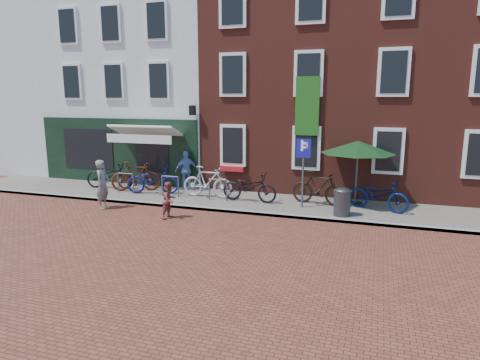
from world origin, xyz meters
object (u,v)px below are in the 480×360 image
(bicycle_3, at_px, (208,182))
(boy, at_px, (169,200))
(bicycle_1, at_px, (136,176))
(bicycle_4, at_px, (249,187))
(parking_sign, at_px, (303,161))
(bicycle_2, at_px, (153,180))
(bicycle_5, at_px, (319,188))
(cafe_person, at_px, (186,170))
(bicycle_0, at_px, (110,176))
(litter_bin, at_px, (342,200))
(parasol, at_px, (358,145))
(bicycle_6, at_px, (378,195))
(woman, at_px, (103,184))

(bicycle_3, bearing_deg, boy, 174.71)
(bicycle_1, bearing_deg, bicycle_4, -116.89)
(parking_sign, xyz_separation_m, bicycle_1, (-7.03, 0.50, -1.05))
(parking_sign, relative_size, bicycle_2, 1.16)
(bicycle_4, relative_size, bicycle_5, 1.03)
(cafe_person, xyz_separation_m, bicycle_0, (-3.21, -0.83, -0.27))
(litter_bin, height_order, bicycle_2, bicycle_2)
(parasol, bearing_deg, boy, -150.16)
(bicycle_1, xyz_separation_m, bicycle_3, (3.28, -0.15, 0.00))
(bicycle_1, height_order, bicycle_4, bicycle_1)
(bicycle_3, bearing_deg, cafe_person, 52.55)
(parasol, distance_m, bicycle_1, 8.95)
(bicycle_5, bearing_deg, bicycle_2, 103.23)
(bicycle_5, bearing_deg, bicycle_0, 100.46)
(bicycle_2, bearing_deg, parking_sign, -107.46)
(boy, distance_m, bicycle_5, 5.37)
(bicycle_3, xyz_separation_m, bicycle_6, (6.30, 0.05, -0.06))
(boy, bearing_deg, bicycle_2, 52.83)
(bicycle_1, bearing_deg, bicycle_2, -128.34)
(bicycle_2, height_order, bicycle_3, bicycle_3)
(litter_bin, distance_m, bicycle_1, 8.54)
(parasol, bearing_deg, bicycle_6, -33.48)
(bicycle_1, bearing_deg, bicycle_3, -116.23)
(litter_bin, height_order, boy, boy)
(cafe_person, xyz_separation_m, bicycle_4, (3.13, -1.19, -0.27))
(parking_sign, relative_size, bicycle_3, 1.19)
(litter_bin, height_order, bicycle_3, bicycle_3)
(bicycle_0, xyz_separation_m, bicycle_5, (8.85, 0.00, 0.06))
(bicycle_3, bearing_deg, parking_sign, -95.79)
(boy, xyz_separation_m, cafe_person, (-1.16, 3.79, 0.30))
(bicycle_4, bearing_deg, woman, 117.81)
(litter_bin, height_order, bicycle_0, bicycle_0)
(bicycle_4, bearing_deg, bicycle_1, 89.88)
(parasol, height_order, bicycle_6, parasol)
(litter_bin, relative_size, cafe_person, 0.62)
(parasol, bearing_deg, bicycle_5, -165.00)
(bicycle_2, bearing_deg, woman, 147.18)
(boy, bearing_deg, bicycle_6, -52.81)
(cafe_person, xyz_separation_m, bicycle_2, (-0.96, -1.15, -0.27))
(bicycle_2, xyz_separation_m, bicycle_6, (8.65, 0.15, 0.00))
(bicycle_1, relative_size, bicycle_4, 0.97)
(boy, relative_size, bicycle_2, 0.59)
(bicycle_6, bearing_deg, bicycle_0, 107.90)
(parasol, relative_size, bicycle_6, 1.25)
(parking_sign, xyz_separation_m, parasol, (1.77, 0.92, 0.53))
(litter_bin, height_order, parking_sign, parking_sign)
(litter_bin, xyz_separation_m, bicycle_0, (-9.79, 1.22, 0.03))
(boy, distance_m, bicycle_4, 3.26)
(bicycle_3, distance_m, bicycle_5, 4.25)
(bicycle_6, bearing_deg, bicycle_1, 108.23)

